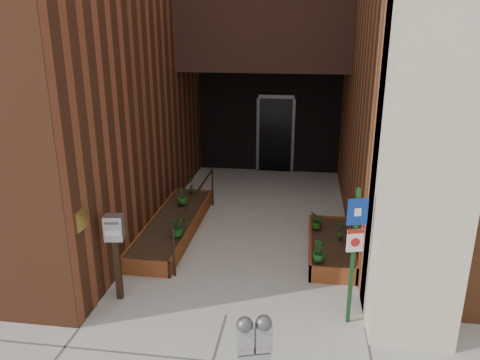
% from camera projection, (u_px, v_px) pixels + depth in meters
% --- Properties ---
extents(ground, '(80.00, 80.00, 0.00)m').
position_uv_depth(ground, '(226.00, 315.00, 6.87)').
color(ground, '#9E9991').
rests_on(ground, ground).
extents(planter_left, '(0.90, 3.60, 0.30)m').
position_uv_depth(planter_left, '(174.00, 226.00, 9.57)').
color(planter_left, brown).
rests_on(planter_left, ground).
extents(planter_right, '(0.80, 2.20, 0.30)m').
position_uv_depth(planter_right, '(331.00, 247.00, 8.68)').
color(planter_right, brown).
rests_on(planter_right, ground).
extents(handrail, '(0.04, 3.34, 0.90)m').
position_uv_depth(handrail, '(196.00, 200.00, 9.26)').
color(handrail, black).
rests_on(handrail, ground).
extents(parking_meter, '(0.35, 0.21, 1.52)m').
position_uv_depth(parking_meter, '(254.00, 348.00, 4.40)').
color(parking_meter, '#A6A6A8').
rests_on(parking_meter, ground).
extents(sign_post, '(0.27, 0.10, 2.05)m').
position_uv_depth(sign_post, '(354.00, 243.00, 6.32)').
color(sign_post, '#163E1D').
rests_on(sign_post, ground).
extents(payment_dropbox, '(0.30, 0.25, 1.39)m').
position_uv_depth(payment_dropbox, '(115.00, 239.00, 7.00)').
color(payment_dropbox, black).
rests_on(payment_dropbox, ground).
extents(shrub_left_a, '(0.49, 0.49, 0.38)m').
position_uv_depth(shrub_left_a, '(177.00, 226.00, 8.71)').
color(shrub_left_a, '#1B6020').
rests_on(shrub_left_a, planter_left).
extents(shrub_left_b, '(0.25, 0.25, 0.36)m').
position_uv_depth(shrub_left_b, '(178.00, 226.00, 8.74)').
color(shrub_left_b, '#1D5819').
rests_on(shrub_left_b, planter_left).
extents(shrub_left_c, '(0.33, 0.33, 0.41)m').
position_uv_depth(shrub_left_c, '(182.00, 195.00, 10.22)').
color(shrub_left_c, '#1E5C1A').
rests_on(shrub_left_c, planter_left).
extents(shrub_left_d, '(0.26, 0.26, 0.41)m').
position_uv_depth(shrub_left_d, '(191.00, 185.00, 10.86)').
color(shrub_left_d, '#1F5016').
rests_on(shrub_left_d, planter_left).
extents(shrub_right_a, '(0.27, 0.27, 0.37)m').
position_uv_depth(shrub_right_a, '(319.00, 251.00, 7.76)').
color(shrub_right_a, '#17531C').
rests_on(shrub_right_a, planter_right).
extents(shrub_right_b, '(0.24, 0.24, 0.34)m').
position_uv_depth(shrub_right_b, '(341.00, 230.00, 8.57)').
color(shrub_right_b, '#235A19').
rests_on(shrub_right_b, planter_right).
extents(shrub_right_c, '(0.31, 0.31, 0.33)m').
position_uv_depth(shrub_right_c, '(318.00, 221.00, 9.01)').
color(shrub_right_c, '#1C5919').
rests_on(shrub_right_c, planter_right).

